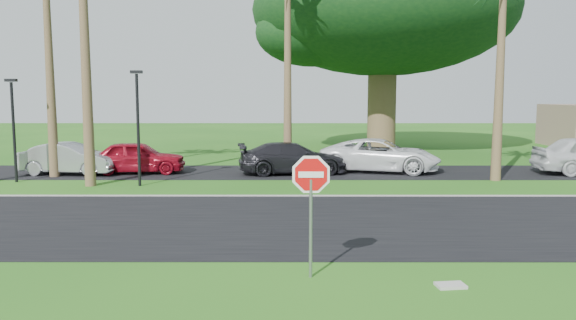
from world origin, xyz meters
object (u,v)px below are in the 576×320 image
(car_silver, at_px, (70,159))
(car_minivan, at_px, (380,156))
(car_dark, at_px, (292,159))
(stop_sign_near, at_px, (311,191))
(car_red, at_px, (137,158))

(car_silver, xyz_separation_m, car_minivan, (14.50, 1.03, 0.05))
(car_silver, distance_m, car_dark, 10.28)
(stop_sign_near, bearing_deg, car_silver, 125.74)
(car_minivan, bearing_deg, stop_sign_near, -179.29)
(stop_sign_near, bearing_deg, car_red, 116.58)
(stop_sign_near, height_order, car_red, stop_sign_near)
(car_dark, xyz_separation_m, car_minivan, (4.22, 0.78, 0.06))
(car_silver, relative_size, car_dark, 0.89)
(stop_sign_near, height_order, car_silver, stop_sign_near)
(car_silver, relative_size, car_minivan, 0.79)
(stop_sign_near, distance_m, car_silver, 18.10)
(stop_sign_near, relative_size, car_red, 0.59)
(stop_sign_near, xyz_separation_m, car_minivan, (3.94, 15.70, -0.99))
(stop_sign_near, bearing_deg, car_minivan, 75.89)
(car_dark, relative_size, car_minivan, 0.89)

